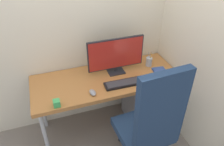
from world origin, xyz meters
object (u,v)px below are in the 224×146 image
Objects in this scene: office_chair at (151,124)px; filing_cabinet at (144,99)px; monitor at (116,55)px; desk_clamp_accessory at (57,103)px; notebook at (161,73)px; mouse at (93,92)px; pen_holder at (149,61)px; keyboard at (126,83)px.

filing_cabinet is at bearing 66.22° from office_chair.
desk_clamp_accessory is at bearing -152.94° from monitor.
filing_cabinet is at bearing 138.06° from notebook.
mouse is at bearing 9.64° from desk_clamp_accessory.
desk_clamp_accessory is at bearing -177.41° from mouse.
notebook is (0.82, 0.08, -0.01)m from mouse.
office_chair is 0.87m from pen_holder.
pen_holder reaches higher than mouse.
pen_holder is (0.06, 0.08, 0.50)m from filing_cabinet.
filing_cabinet is 0.48m from notebook.
desk_clamp_accessory is at bearing -171.70° from keyboard.
mouse is 0.36m from desk_clamp_accessory.
pen_holder is 0.22m from notebook.
keyboard is at bearing -85.93° from monitor.
monitor is 1.40× the size of keyboard.
monitor is 0.82m from desk_clamp_accessory.
mouse is 1.53× the size of desk_clamp_accessory.
pen_holder is at bearing 13.88° from mouse.
monitor reaches higher than pen_holder.
office_chair reaches higher than desk_clamp_accessory.
keyboard is 4.41× the size of mouse.
office_chair is 0.85m from filing_cabinet.
keyboard reaches higher than filing_cabinet.
office_chair is at bearing -57.88° from mouse.
mouse is 0.82m from notebook.
mouse is at bearing -163.50° from filing_cabinet.
keyboard is 0.37m from mouse.
pen_holder is 0.81× the size of notebook.
keyboard is at bearing 93.09° from office_chair.
monitor is at bearing 94.07° from keyboard.
monitor is 0.56m from notebook.
office_chair is 6.77× the size of pen_holder.
office_chair is at bearing -86.59° from monitor.
notebook is 3.53× the size of desk_clamp_accessory.
office_chair is 0.71m from notebook.
monitor reaches higher than filing_cabinet.
filing_cabinet is 0.51m from pen_holder.
mouse reaches higher than notebook.
filing_cabinet is 5.94× the size of mouse.
desk_clamp_accessory reaches higher than filing_cabinet.
desk_clamp_accessory is (-0.73, -0.11, 0.02)m from keyboard.
office_chair reaches higher than pen_holder.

